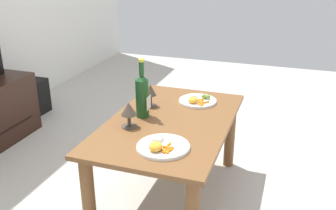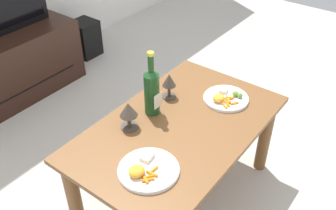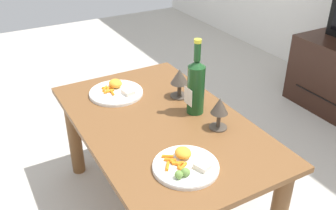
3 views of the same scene
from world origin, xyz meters
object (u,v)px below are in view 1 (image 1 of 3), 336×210
object	(u,v)px
goblet_left	(129,110)
goblet_right	(151,92)
dinner_plate_left	(162,146)
dining_table	(170,136)
dinner_plate_right	(198,100)
wine_bottle	(142,94)
floor_speaker	(34,96)

from	to	relation	value
goblet_left	goblet_right	world-z (taller)	same
goblet_right	dinner_plate_left	distance (m)	0.56
dining_table	dinner_plate_right	distance (m)	0.35
wine_bottle	dinner_plate_left	size ratio (longest dim) A/B	1.31
wine_bottle	goblet_right	xyz separation A→B (m)	(0.16, 0.01, -0.04)
goblet_right	dinner_plate_right	bearing A→B (deg)	-58.59
dining_table	dinner_plate_left	bearing A→B (deg)	-167.61
floor_speaker	dinner_plate_right	xyz separation A→B (m)	(-0.52, -1.71, 0.36)
goblet_right	floor_speaker	bearing A→B (deg)	64.94
wine_bottle	dinner_plate_left	world-z (taller)	wine_bottle
floor_speaker	goblet_left	distance (m)	1.81
dinner_plate_right	floor_speaker	bearing A→B (deg)	73.09
dining_table	floor_speaker	xyz separation A→B (m)	(0.84, 1.63, -0.25)
wine_bottle	dining_table	bearing A→B (deg)	-91.78
wine_bottle	dinner_plate_right	size ratio (longest dim) A/B	1.42
floor_speaker	goblet_left	bearing A→B (deg)	-123.82
floor_speaker	dinner_plate_right	distance (m)	1.82
floor_speaker	dinner_plate_left	distance (m)	2.10
goblet_right	goblet_left	bearing A→B (deg)	180.00
goblet_left	wine_bottle	bearing A→B (deg)	-4.57
goblet_left	goblet_right	xyz separation A→B (m)	(0.32, 0.00, -0.00)
wine_bottle	goblet_left	size ratio (longest dim) A/B	2.39
dining_table	goblet_left	bearing A→B (deg)	130.14
dinner_plate_left	dinner_plate_right	world-z (taller)	dinner_plate_left
goblet_left	dinner_plate_right	world-z (taller)	goblet_left
dinner_plate_right	goblet_right	bearing A→B (deg)	121.41
dining_table	dinner_plate_left	xyz separation A→B (m)	(-0.33, -0.07, 0.11)
dining_table	goblet_right	distance (m)	0.32
goblet_left	goblet_right	bearing A→B (deg)	0.00
dining_table	dinner_plate_right	xyz separation A→B (m)	(0.32, -0.08, 0.11)
dining_table	floor_speaker	size ratio (longest dim) A/B	3.42
goblet_left	dinner_plate_left	distance (m)	0.32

